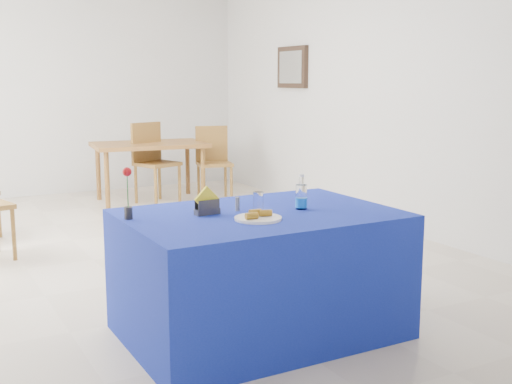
{
  "coord_description": "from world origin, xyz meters",
  "views": [
    {
      "loc": [
        -1.91,
        -5.4,
        1.54
      ],
      "look_at": [
        -0.2,
        -2.29,
        0.92
      ],
      "focal_mm": 45.0,
      "sensor_mm": 36.0,
      "label": 1
    }
  ],
  "objects_px": {
    "blue_table": "(260,273)",
    "water_bottle": "(301,198)",
    "chair_bg_right": "(213,157)",
    "chair_bg_left": "(152,157)",
    "oak_table": "(149,149)",
    "plate": "(258,218)"
  },
  "relations": [
    {
      "from": "oak_table",
      "to": "chair_bg_right",
      "type": "relative_size",
      "value": 1.57
    },
    {
      "from": "plate",
      "to": "oak_table",
      "type": "bearing_deg",
      "value": 77.89
    },
    {
      "from": "water_bottle",
      "to": "chair_bg_left",
      "type": "relative_size",
      "value": 0.21
    },
    {
      "from": "water_bottle",
      "to": "chair_bg_right",
      "type": "xyz_separation_m",
      "value": [
        1.41,
        4.31,
        -0.28
      ]
    },
    {
      "from": "chair_bg_left",
      "to": "plate",
      "type": "bearing_deg",
      "value": -122.17
    },
    {
      "from": "blue_table",
      "to": "chair_bg_left",
      "type": "xyz_separation_m",
      "value": [
        0.9,
        4.41,
        0.21
      ]
    },
    {
      "from": "blue_table",
      "to": "chair_bg_right",
      "type": "relative_size",
      "value": 1.69
    },
    {
      "from": "plate",
      "to": "blue_table",
      "type": "xyz_separation_m",
      "value": [
        0.11,
        0.17,
        -0.39
      ]
    },
    {
      "from": "chair_bg_right",
      "to": "plate",
      "type": "bearing_deg",
      "value": -97.73
    },
    {
      "from": "blue_table",
      "to": "water_bottle",
      "type": "height_order",
      "value": "water_bottle"
    },
    {
      "from": "plate",
      "to": "chair_bg_left",
      "type": "bearing_deg",
      "value": 77.58
    },
    {
      "from": "blue_table",
      "to": "chair_bg_left",
      "type": "bearing_deg",
      "value": 78.45
    },
    {
      "from": "chair_bg_left",
      "to": "oak_table",
      "type": "bearing_deg",
      "value": 76.34
    },
    {
      "from": "oak_table",
      "to": "water_bottle",
      "type": "bearing_deg",
      "value": -97.8
    },
    {
      "from": "water_bottle",
      "to": "oak_table",
      "type": "distance_m",
      "value": 4.57
    },
    {
      "from": "water_bottle",
      "to": "chair_bg_right",
      "type": "bearing_deg",
      "value": 71.83
    },
    {
      "from": "oak_table",
      "to": "chair_bg_right",
      "type": "height_order",
      "value": "chair_bg_right"
    },
    {
      "from": "water_bottle",
      "to": "blue_table",
      "type": "bearing_deg",
      "value": 172.97
    },
    {
      "from": "water_bottle",
      "to": "plate",
      "type": "bearing_deg",
      "value": -159.72
    },
    {
      "from": "blue_table",
      "to": "chair_bg_right",
      "type": "distance_m",
      "value": 4.6
    },
    {
      "from": "water_bottle",
      "to": "chair_bg_right",
      "type": "relative_size",
      "value": 0.23
    },
    {
      "from": "chair_bg_left",
      "to": "chair_bg_right",
      "type": "bearing_deg",
      "value": -29.3
    }
  ]
}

